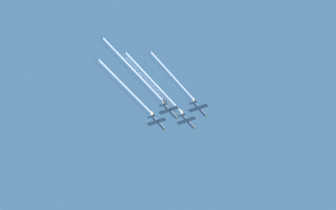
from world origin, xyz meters
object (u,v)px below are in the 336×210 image
object	(u,v)px
jet_left_wingman	(158,123)
jet_right_wingman	(199,109)
jet_lead	(188,121)
jet_slot	(170,111)

from	to	relation	value
jet_left_wingman	jet_right_wingman	size ratio (longest dim) A/B	1.00
jet_lead	jet_slot	size ratio (longest dim) A/B	1.00
jet_slot	jet_left_wingman	bearing A→B (deg)	145.76
jet_left_wingman	jet_slot	size ratio (longest dim) A/B	1.00
jet_left_wingman	jet_right_wingman	world-z (taller)	jet_left_wingman
jet_left_wingman	jet_right_wingman	bearing A→B (deg)	-0.53
jet_right_wingman	jet_left_wingman	bearing A→B (deg)	179.47
jet_lead	jet_right_wingman	world-z (taller)	jet_lead
jet_lead	jet_right_wingman	distance (m)	12.02
jet_right_wingman	jet_slot	bearing A→B (deg)	-149.36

